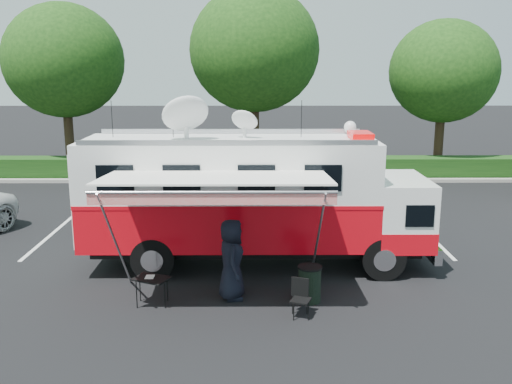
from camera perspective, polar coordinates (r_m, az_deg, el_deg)
ground_plane at (r=15.54m, az=0.01°, el=-7.26°), size 120.00×120.00×0.00m
back_border at (r=27.54m, az=2.28°, el=12.06°), size 60.00×6.14×8.87m
stall_lines at (r=18.39m, az=-1.61°, el=-4.05°), size 24.12×5.50×0.01m
command_truck at (r=15.01m, az=-0.29°, el=-0.52°), size 9.11×2.51×4.38m
awning at (r=12.29m, az=-4.09°, el=0.98°), size 4.97×2.57×3.00m
person at (r=13.45m, az=-2.43°, el=-10.55°), size 0.70×0.98×1.89m
folding_table at (r=13.09m, az=-10.40°, el=-8.62°), size 0.91×0.80×0.64m
folding_chair at (r=12.43m, az=4.46°, el=-10.17°), size 0.51×0.54×0.82m
trash_bin at (r=13.18m, az=5.38°, el=-9.12°), size 0.56×0.56×0.84m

